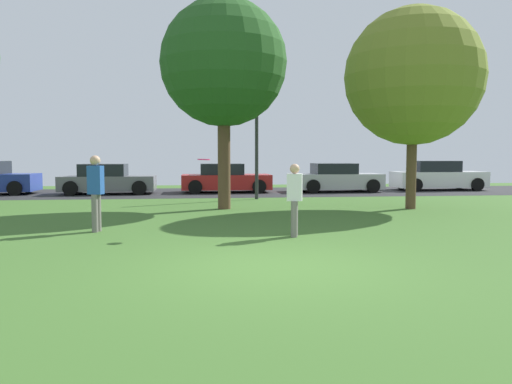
# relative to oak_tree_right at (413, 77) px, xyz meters

# --- Properties ---
(ground_plane) EXTENTS (44.00, 44.00, 0.00)m
(ground_plane) POSITION_rel_oak_tree_right_xyz_m (-5.79, -8.00, -4.28)
(ground_plane) COLOR #3D6628
(road_strip) EXTENTS (44.00, 6.40, 0.01)m
(road_strip) POSITION_rel_oak_tree_right_xyz_m (-5.79, 8.00, -4.28)
(road_strip) COLOR #28282B
(road_strip) RESTS_ON ground_plane
(oak_tree_right) EXTENTS (4.42, 4.42, 6.50)m
(oak_tree_right) POSITION_rel_oak_tree_right_xyz_m (0.00, 0.00, 0.00)
(oak_tree_right) COLOR brown
(oak_tree_right) RESTS_ON ground_plane
(birch_tree_lone) EXTENTS (4.09, 4.09, 6.77)m
(birch_tree_lone) POSITION_rel_oak_tree_right_xyz_m (-6.09, 0.69, 0.42)
(birch_tree_lone) COLOR brown
(birch_tree_lone) RESTS_ON ground_plane
(person_thrower) EXTENTS (0.37, 0.30, 1.57)m
(person_thrower) POSITION_rel_oak_tree_right_xyz_m (-4.89, -5.11, -3.42)
(person_thrower) COLOR slate
(person_thrower) RESTS_ON ground_plane
(person_catcher) EXTENTS (0.37, 0.30, 1.75)m
(person_catcher) POSITION_rel_oak_tree_right_xyz_m (-9.27, -3.91, -3.31)
(person_catcher) COLOR slate
(person_catcher) RESTS_ON ground_plane
(frisbee_disc) EXTENTS (0.27, 0.27, 0.03)m
(frisbee_disc) POSITION_rel_oak_tree_right_xyz_m (-6.82, -4.58, -2.62)
(frisbee_disc) COLOR #EA2D6B
(parked_car_grey) EXTENTS (4.18, 1.99, 1.36)m
(parked_car_grey) POSITION_rel_oak_tree_right_xyz_m (-11.02, 7.67, -3.66)
(parked_car_grey) COLOR slate
(parked_car_grey) RESTS_ON ground_plane
(parked_car_red) EXTENTS (4.18, 2.10, 1.36)m
(parked_car_red) POSITION_rel_oak_tree_right_xyz_m (-5.64, 8.07, -3.66)
(parked_car_red) COLOR #B21E1E
(parked_car_red) RESTS_ON ground_plane
(parked_car_silver) EXTENTS (4.09, 2.09, 1.37)m
(parked_car_silver) POSITION_rel_oak_tree_right_xyz_m (-0.26, 7.84, -3.65)
(parked_car_silver) COLOR #B7B7BC
(parked_car_silver) RESTS_ON ground_plane
(parked_car_white) EXTENTS (4.53, 1.95, 1.48)m
(parked_car_white) POSITION_rel_oak_tree_right_xyz_m (5.11, 8.35, -3.61)
(parked_car_white) COLOR white
(parked_car_white) RESTS_ON ground_plane
(street_lamp_post) EXTENTS (0.14, 0.14, 4.50)m
(street_lamp_post) POSITION_rel_oak_tree_right_xyz_m (-4.60, 4.20, -2.03)
(street_lamp_post) COLOR #2D2D33
(street_lamp_post) RESTS_ON ground_plane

